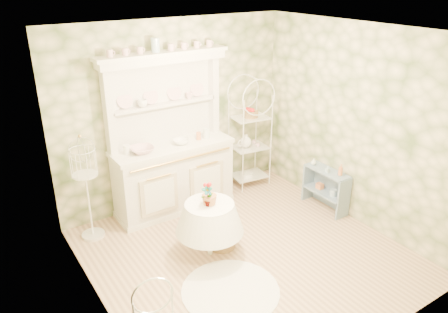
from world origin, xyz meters
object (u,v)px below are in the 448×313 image
side_shelf (325,190)px  round_table (210,229)px  birdcage_stand (87,188)px  floor_basket (222,239)px  bakers_rack (250,133)px  kitchen_dresser (172,136)px

side_shelf → round_table: 2.04m
round_table → birdcage_stand: birdcage_stand is taller
floor_basket → bakers_rack: bearing=42.7°
round_table → birdcage_stand: (-1.10, 1.20, 0.36)m
birdcage_stand → floor_basket: 1.84m
kitchen_dresser → side_shelf: bearing=-33.5°
kitchen_dresser → bakers_rack: bearing=1.6°
bakers_rack → birdcage_stand: (-2.67, -0.11, -0.18)m
birdcage_stand → floor_basket: size_ratio=4.50×
side_shelf → round_table: (-2.03, -0.04, 0.07)m
side_shelf → bakers_rack: bearing=118.1°
kitchen_dresser → side_shelf: (1.86, -1.23, -0.86)m
kitchen_dresser → round_table: size_ratio=3.18×
bakers_rack → kitchen_dresser: bearing=-171.2°
bakers_rack → birdcage_stand: 2.67m
kitchen_dresser → birdcage_stand: bearing=-176.7°
kitchen_dresser → bakers_rack: 1.42m
kitchen_dresser → bakers_rack: kitchen_dresser is taller
kitchen_dresser → round_table: 1.50m
side_shelf → birdcage_stand: bearing=167.7°
kitchen_dresser → round_table: kitchen_dresser is taller
round_table → bakers_rack: bearing=39.8°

